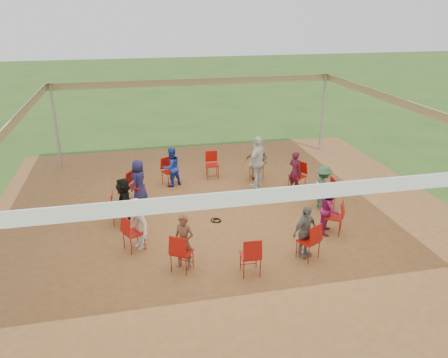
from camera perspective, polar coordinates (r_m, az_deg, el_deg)
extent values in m
plane|color=#2C4E18|center=(12.26, 0.40, -4.73)|extent=(80.00, 80.00, 0.00)
plane|color=brown|center=(12.26, 0.40, -4.70)|extent=(13.00, 13.00, 0.00)
cylinder|color=#B2B2B7|center=(16.40, -21.11, 6.29)|extent=(0.12, 0.12, 3.00)
cylinder|color=#B2B2B7|center=(17.82, 12.78, 8.36)|extent=(0.12, 0.12, 3.00)
plane|color=white|center=(11.25, 0.44, 9.08)|extent=(10.30, 10.30, 0.00)
cube|color=white|center=(6.59, 10.40, -1.75)|extent=(10.30, 0.03, 0.24)
cube|color=white|center=(16.24, -3.68, 12.55)|extent=(10.30, 0.03, 0.24)
cube|color=white|center=(11.34, -26.02, 6.35)|extent=(0.03, 10.30, 0.24)
cube|color=white|center=(13.37, 22.79, 8.92)|extent=(0.03, 10.30, 0.24)
imported|color=#2C5339|center=(12.73, 12.82, -1.07)|extent=(0.45, 0.85, 1.28)
imported|color=#431022|center=(13.81, 9.27, 1.03)|extent=(0.49, 0.56, 1.28)
imported|color=#99925D|center=(14.45, 4.18, 2.20)|extent=(0.84, 0.73, 1.28)
imported|color=#1B33A1|center=(14.07, -6.88, 1.56)|extent=(0.72, 0.60, 1.28)
imported|color=#1B1943|center=(13.12, -11.06, -0.22)|extent=(0.63, 0.72, 1.28)
imported|color=black|center=(11.86, -12.93, -2.81)|extent=(0.50, 1.21, 1.28)
imported|color=#B8B2A2|center=(10.59, -11.23, -5.78)|extent=(0.74, 0.92, 1.28)
imported|color=brown|center=(9.70, -5.26, -8.15)|extent=(0.56, 0.51, 1.28)
imported|color=slate|center=(10.24, 10.52, -6.75)|extent=(0.84, 0.69, 1.28)
imported|color=#831551|center=(11.43, 13.64, -3.85)|extent=(0.64, 0.72, 1.28)
imported|color=silver|center=(13.87, 4.45, 2.23)|extent=(1.07, 1.03, 1.68)
torus|color=black|center=(11.94, -1.11, -5.41)|extent=(0.35, 0.35, 0.03)
torus|color=black|center=(11.91, -0.88, -5.48)|extent=(0.28, 0.28, 0.03)
cube|color=#B7B7BC|center=(12.69, 11.86, -1.54)|extent=(0.26, 0.36, 0.02)
cube|color=#B7B7BC|center=(12.69, 12.40, -1.00)|extent=(0.09, 0.35, 0.23)
cube|color=#CCE0FF|center=(12.68, 12.37, -1.01)|extent=(0.07, 0.31, 0.19)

